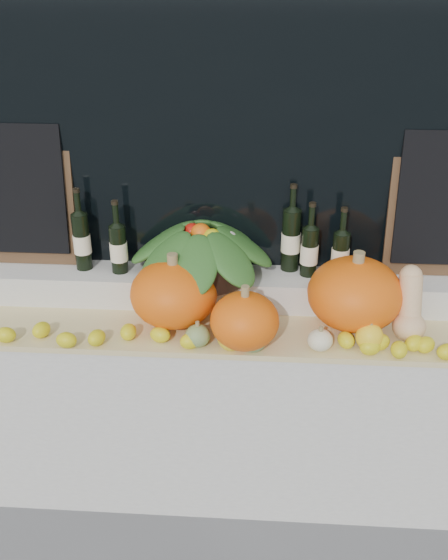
# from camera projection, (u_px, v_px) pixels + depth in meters

# --- Properties ---
(display_sill) EXTENTS (2.30, 0.55, 0.88)m
(display_sill) POSITION_uv_depth(u_px,v_px,m) (225.00, 403.00, 2.87)
(display_sill) COLOR silver
(display_sill) RESTS_ON ground
(rear_tier) EXTENTS (2.30, 0.25, 0.16)m
(rear_tier) POSITION_uv_depth(u_px,v_px,m) (227.00, 288.00, 2.76)
(rear_tier) COLOR silver
(rear_tier) RESTS_ON display_sill
(straw_bedding) EXTENTS (2.10, 0.32, 0.02)m
(straw_bedding) POSITION_uv_depth(u_px,v_px,m) (223.00, 335.00, 2.55)
(straw_bedding) COLOR tan
(straw_bedding) RESTS_ON display_sill
(pumpkin_left) EXTENTS (0.45, 0.45, 0.27)m
(pumpkin_left) POSITION_uv_depth(u_px,v_px,m) (174.00, 293.00, 2.55)
(pumpkin_left) COLOR #FF650D
(pumpkin_left) RESTS_ON straw_bedding
(pumpkin_right) EXTENTS (0.43, 0.43, 0.29)m
(pumpkin_right) POSITION_uv_depth(u_px,v_px,m) (355.00, 294.00, 2.53)
(pumpkin_right) COLOR #FF650D
(pumpkin_right) RESTS_ON straw_bedding
(pumpkin_center) EXTENTS (0.29, 0.29, 0.22)m
(pumpkin_center) POSITION_uv_depth(u_px,v_px,m) (245.00, 321.00, 2.41)
(pumpkin_center) COLOR #FF650D
(pumpkin_center) RESTS_ON straw_bedding
(butternut_squash) EXTENTS (0.13, 0.20, 0.28)m
(butternut_squash) POSITION_uv_depth(u_px,v_px,m) (410.00, 308.00, 2.47)
(butternut_squash) COLOR #EBBC8A
(butternut_squash) RESTS_ON straw_bedding
(decorative_gourds) EXTENTS (0.77, 0.15, 0.15)m
(decorative_gourds) POSITION_uv_depth(u_px,v_px,m) (271.00, 338.00, 2.42)
(decorative_gourds) COLOR #265B1B
(decorative_gourds) RESTS_ON straw_bedding
(lemon_heap) EXTENTS (2.20, 0.16, 0.06)m
(lemon_heap) POSITION_uv_depth(u_px,v_px,m) (221.00, 341.00, 2.43)
(lemon_heap) COLOR yellow
(lemon_heap) RESTS_ON straw_bedding
(produce_bowl) EXTENTS (0.66, 0.66, 0.24)m
(produce_bowl) POSITION_uv_depth(u_px,v_px,m) (201.00, 249.00, 2.66)
(produce_bowl) COLOR black
(produce_bowl) RESTS_ON rear_tier
(wine_bottle_far_left) EXTENTS (0.08, 0.08, 0.37)m
(wine_bottle_far_left) POSITION_uv_depth(u_px,v_px,m) (82.00, 240.00, 2.70)
(wine_bottle_far_left) COLOR black
(wine_bottle_far_left) RESTS_ON rear_tier
(wine_bottle_near_left) EXTENTS (0.08, 0.08, 0.33)m
(wine_bottle_near_left) POSITION_uv_depth(u_px,v_px,m) (119.00, 248.00, 2.68)
(wine_bottle_near_left) COLOR black
(wine_bottle_near_left) RESTS_ON rear_tier
(wine_bottle_tall) EXTENTS (0.08, 0.08, 0.39)m
(wine_bottle_tall) POSITION_uv_depth(u_px,v_px,m) (291.00, 239.00, 2.69)
(wine_bottle_tall) COLOR black
(wine_bottle_tall) RESTS_ON rear_tier
(wine_bottle_near_right) EXTENTS (0.08, 0.08, 0.33)m
(wine_bottle_near_right) POSITION_uv_depth(u_px,v_px,m) (309.00, 251.00, 2.66)
(wine_bottle_near_right) COLOR black
(wine_bottle_near_right) RESTS_ON rear_tier
(wine_bottle_far_right) EXTENTS (0.08, 0.08, 0.32)m
(wine_bottle_far_right) POSITION_uv_depth(u_px,v_px,m) (340.00, 254.00, 2.64)
(wine_bottle_far_right) COLOR black
(wine_bottle_far_right) RESTS_ON rear_tier
(chalkboard_left) EXTENTS (0.50, 0.10, 0.62)m
(chalkboard_left) POSITION_uv_depth(u_px,v_px,m) (15.00, 193.00, 2.68)
(chalkboard_left) COLOR #4C331E
(chalkboard_left) RESTS_ON rear_tier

